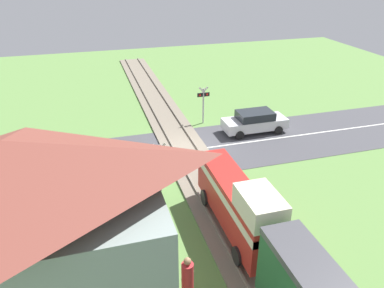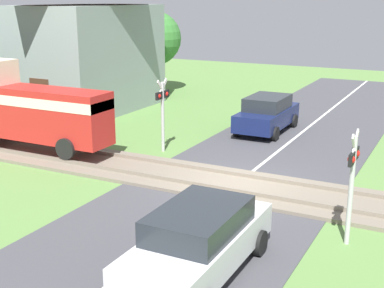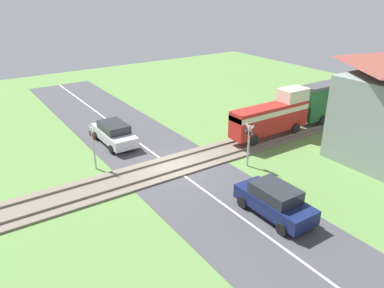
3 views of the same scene
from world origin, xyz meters
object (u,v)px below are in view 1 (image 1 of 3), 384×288
station_building (30,257)px  crossing_signal_west_approach (203,100)px  car_near_crossing (255,121)px  pedestrian_by_station (188,279)px  car_far_side (66,167)px  crossing_signal_east_approach (160,161)px

station_building → crossing_signal_west_approach: bearing=-123.4°
crossing_signal_west_approach → car_near_crossing: bearing=139.6°
station_building → pedestrian_by_station: size_ratio=4.54×
car_near_crossing → car_far_side: car_far_side is taller
station_building → pedestrian_by_station: bearing=-175.0°
station_building → pedestrian_by_station: station_building is taller
crossing_signal_east_approach → station_building: 9.15m
pedestrian_by_station → station_building: bearing=5.0°
crossing_signal_west_approach → station_building: station_building is taller
car_near_crossing → pedestrian_by_station: size_ratio=2.49×
car_near_crossing → car_far_side: bearing=13.0°
crossing_signal_east_approach → pedestrian_by_station: bearing=86.0°
car_near_crossing → crossing_signal_east_approach: size_ratio=1.59×
crossing_signal_west_approach → crossing_signal_east_approach: bearing=58.4°
car_far_side → crossing_signal_west_approach: bearing=-150.6°
crossing_signal_east_approach → pedestrian_by_station: (0.48, 6.94, -0.99)m
car_near_crossing → crossing_signal_west_approach: bearing=-40.4°
car_far_side → pedestrian_by_station: bearing=114.1°
car_near_crossing → station_building: (12.98, 12.73, 2.66)m
car_far_side → station_building: (0.49, 9.85, 2.64)m
car_far_side → crossing_signal_east_approach: (-4.70, 2.50, 0.98)m
car_far_side → crossing_signal_west_approach: size_ratio=1.47×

